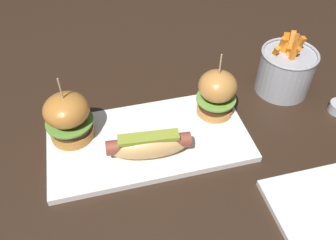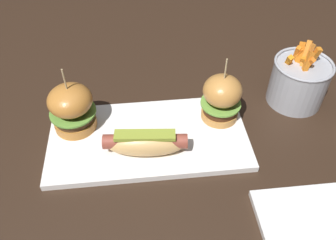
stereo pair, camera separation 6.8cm
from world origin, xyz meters
TOP-DOWN VIEW (x-y plane):
  - ground_plane at (0.00, 0.00)m, footprint 3.00×3.00m
  - platter_main at (0.00, 0.00)m, footprint 0.40×0.21m
  - hot_dog at (-0.01, -0.04)m, footprint 0.16×0.06m
  - slider_left at (-0.15, 0.04)m, footprint 0.09×0.09m
  - slider_right at (0.15, 0.04)m, footprint 0.08×0.08m
  - fries_bucket at (0.34, 0.09)m, footprint 0.13×0.13m

SIDE VIEW (x-z plane):
  - ground_plane at x=0.00m, z-range 0.00..0.00m
  - platter_main at x=0.00m, z-range 0.00..0.01m
  - hot_dog at x=-0.01m, z-range 0.02..0.07m
  - fries_bucket at x=0.34m, z-range -0.02..0.13m
  - slider_left at x=-0.15m, z-range -0.01..0.14m
  - slider_right at x=0.15m, z-range -0.01..0.14m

